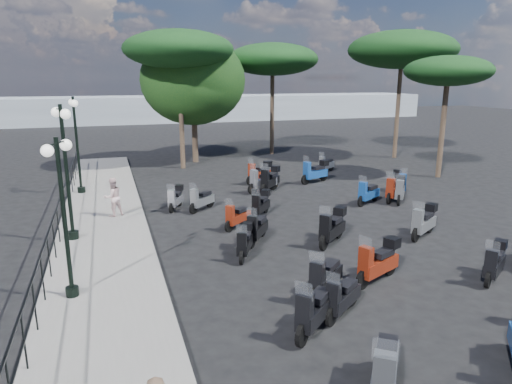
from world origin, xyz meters
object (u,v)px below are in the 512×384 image
object	(u,v)px
scooter_5	(176,199)
scooter_17	(270,180)
scooter_27	(400,190)
pine_3	(448,72)
scooter_4	(201,200)
scooter_29	(326,165)
scooter_23	(315,172)
scooter_7	(325,279)
scooter_0	(385,371)
scooter_16	(262,182)
lamp_post_2	(77,139)
scooter_21	(394,190)
scooter_2	(245,243)
scooter_19	(494,263)
pine_0	(273,60)
lamp_post_0	(63,209)
scooter_15	(424,222)
scooter_1	(342,298)
scooter_28	(400,183)
pedestrian_far	(113,197)
pine_2	(179,50)
scooter_8	(332,228)
pine_1	(402,50)
scooter_14	(378,263)
scooter_22	(368,194)
broadleaf_tree	(193,80)
scooter_9	(237,217)
scooter_11	(259,173)
lamp_post_1	(66,164)
scooter_30	(314,312)
scooter_10	(261,205)

from	to	relation	value
scooter_5	scooter_17	bearing A→B (deg)	-133.92
scooter_27	pine_3	xyz separation A→B (m)	(5.06, 3.72, 5.00)
scooter_4	scooter_29	world-z (taller)	scooter_4
scooter_23	scooter_4	bearing A→B (deg)	95.16
scooter_5	scooter_29	world-z (taller)	scooter_29
scooter_7	pine_3	size ratio (longest dim) A/B	0.22
scooter_0	scooter_16	distance (m)	14.28
lamp_post_2	scooter_21	distance (m)	14.09
scooter_2	scooter_5	distance (m)	5.89
scooter_2	scooter_7	xyz separation A→B (m)	(1.10, -3.06, 0.03)
scooter_19	pine_0	size ratio (longest dim) A/B	0.19
lamp_post_0	lamp_post_2	world-z (taller)	lamp_post_2
scooter_15	scooter_1	bearing A→B (deg)	95.29
lamp_post_2	scooter_27	size ratio (longest dim) A/B	2.95
scooter_15	pine_0	distance (m)	18.78
lamp_post_0	scooter_28	bearing A→B (deg)	47.01
scooter_0	scooter_17	size ratio (longest dim) A/B	1.05
pedestrian_far	scooter_27	world-z (taller)	pedestrian_far
pine_3	scooter_1	bearing A→B (deg)	-136.30
scooter_2	scooter_27	bearing A→B (deg)	-128.48
pedestrian_far	scooter_7	distance (m)	9.41
pedestrian_far	scooter_29	xyz separation A→B (m)	(11.62, 5.55, -0.46)
lamp_post_0	scooter_2	size ratio (longest dim) A/B	2.73
scooter_27	scooter_29	xyz separation A→B (m)	(-0.14, 6.74, -0.09)
pine_2	pine_0	bearing A→B (deg)	25.61
scooter_8	scooter_15	size ratio (longest dim) A/B	0.95
scooter_27	pine_1	xyz separation A→B (m)	(6.47, 9.75, 6.41)
scooter_14	pine_1	distance (m)	21.15
lamp_post_2	scooter_19	size ratio (longest dim) A/B	3.07
scooter_1	scooter_7	bearing A→B (deg)	-39.08
scooter_22	scooter_19	bearing A→B (deg)	143.34
scooter_28	scooter_8	bearing A→B (deg)	63.26
pedestrian_far	scooter_14	size ratio (longest dim) A/B	0.88
scooter_8	broadleaf_tree	bearing A→B (deg)	-35.86
scooter_9	pine_2	size ratio (longest dim) A/B	0.16
scooter_11	pine_0	xyz separation A→B (m)	(3.75, 8.42, 5.87)
scooter_17	scooter_23	distance (m)	2.95
lamp_post_0	scooter_23	world-z (taller)	lamp_post_0
lamp_post_1	scooter_16	distance (m)	9.43
lamp_post_2	scooter_23	world-z (taller)	lamp_post_2
scooter_8	scooter_17	bearing A→B (deg)	-44.69
scooter_14	scooter_4	bearing A→B (deg)	-3.34
scooter_9	pine_0	world-z (taller)	pine_0
scooter_29	scooter_30	xyz separation A→B (m)	(-7.84, -15.06, 0.06)
scooter_1	scooter_14	xyz separation A→B (m)	(1.76, 1.30, 0.10)
scooter_10	scooter_9	bearing A→B (deg)	80.06
scooter_7	pine_2	bearing A→B (deg)	-39.63
broadleaf_tree	pine_1	world-z (taller)	pine_1
scooter_9	scooter_29	xyz separation A→B (m)	(7.48, 7.96, 0.01)
scooter_30	pine_0	xyz separation A→B (m)	(7.14, 22.07, 5.91)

